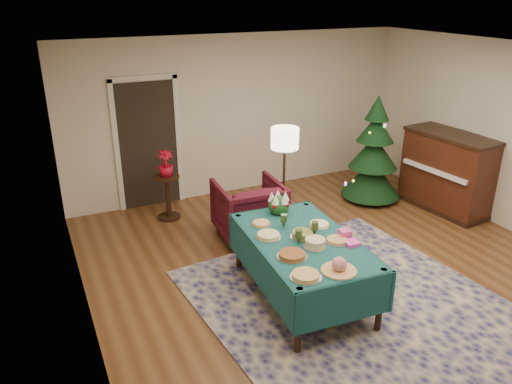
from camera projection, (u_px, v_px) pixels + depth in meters
name	position (u px, v px, depth m)	size (l,w,h in m)	color
room_shell	(363.00, 183.00, 5.58)	(7.00, 7.00, 7.00)	#593319
doorway	(148.00, 141.00, 7.96)	(1.08, 0.04, 2.16)	black
rug	(375.00, 322.00, 5.42)	(3.20, 4.20, 0.02)	#171653
buffet_table	(303.00, 251.00, 5.66)	(1.26, 2.00, 0.75)	black
platter_0	(306.00, 276.00, 4.86)	(0.32, 0.32, 0.05)	silver
platter_1	(339.00, 266.00, 4.95)	(0.36, 0.36, 0.16)	silver
platter_2	(292.00, 255.00, 5.23)	(0.33, 0.33, 0.05)	silver
platter_3	(315.00, 243.00, 5.42)	(0.26, 0.26, 0.10)	silver
platter_4	(337.00, 240.00, 5.54)	(0.27, 0.27, 0.04)	silver
platter_5	(268.00, 236.00, 5.64)	(0.30, 0.30, 0.05)	silver
platter_6	(302.00, 235.00, 5.64)	(0.28, 0.28, 0.07)	silver
platter_7	(319.00, 225.00, 5.91)	(0.26, 0.26, 0.04)	silver
platter_8	(261.00, 224.00, 5.93)	(0.24, 0.24, 0.04)	silver
goblet_0	(284.00, 221.00, 5.83)	(0.08, 0.08, 0.18)	#2D471E
goblet_1	(315.00, 229.00, 5.65)	(0.08, 0.08, 0.18)	#2D471E
goblet_2	(299.00, 237.00, 5.47)	(0.08, 0.08, 0.18)	#2D471E
napkin_stack	(352.00, 243.00, 5.49)	(0.15, 0.15, 0.04)	#EA41B5
gift_box	(345.00, 234.00, 5.62)	(0.12, 0.12, 0.10)	#E33F8F
centerpiece	(279.00, 203.00, 6.21)	(0.27, 0.27, 0.31)	#1E4C1E
armchair	(249.00, 206.00, 7.16)	(0.90, 0.84, 0.92)	#470F1B
floor_lamp	(285.00, 145.00, 6.88)	(0.39, 0.39, 1.60)	#A57F3F
side_table	(168.00, 198.00, 7.75)	(0.39, 0.39, 0.70)	black
potted_plant	(166.00, 169.00, 7.57)	(0.23, 0.41, 0.23)	#B40C24
christmas_tree	(374.00, 154.00, 8.28)	(1.22, 1.22, 1.79)	black
piano	(447.00, 173.00, 7.99)	(0.82, 1.52, 1.27)	black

